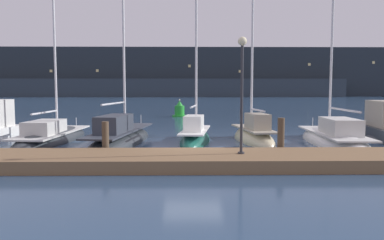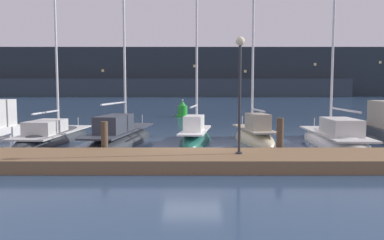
# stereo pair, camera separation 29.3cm
# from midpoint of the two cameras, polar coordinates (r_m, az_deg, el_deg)

# --- Properties ---
(ground_plane) EXTENTS (400.00, 400.00, 0.00)m
(ground_plane) POSITION_cam_midpoint_polar(r_m,az_deg,el_deg) (16.04, 0.53, -5.18)
(ground_plane) COLOR navy
(dock) EXTENTS (30.95, 2.80, 0.45)m
(dock) POSITION_cam_midpoint_polar(r_m,az_deg,el_deg) (13.55, 0.63, -6.10)
(dock) COLOR brown
(dock) RESTS_ON ground
(mooring_pile_1) EXTENTS (0.28, 0.28, 1.47)m
(mooring_pile_1) POSITION_cam_midpoint_polar(r_m,az_deg,el_deg) (15.47, -12.69, -2.93)
(mooring_pile_1) COLOR #4C3D2D
(mooring_pile_1) RESTS_ON ground
(mooring_pile_2) EXTENTS (0.28, 0.28, 1.61)m
(mooring_pile_2) POSITION_cam_midpoint_polar(r_m,az_deg,el_deg) (15.53, 13.76, -2.66)
(mooring_pile_2) COLOR #4C3D2D
(mooring_pile_2) RESTS_ON ground
(sailboat_berth_2) EXTENTS (2.72, 7.89, 11.80)m
(sailboat_berth_2) POSITION_cam_midpoint_polar(r_m,az_deg,el_deg) (21.19, -20.00, -2.67)
(sailboat_berth_2) COLOR #2D3338
(sailboat_berth_2) RESTS_ON ground
(sailboat_berth_3) EXTENTS (3.02, 8.61, 10.84)m
(sailboat_berth_3) POSITION_cam_midpoint_polar(r_m,az_deg,el_deg) (19.11, -10.37, -3.11)
(sailboat_berth_3) COLOR #2D3338
(sailboat_berth_3) RESTS_ON ground
(sailboat_berth_4) EXTENTS (2.15, 5.44, 8.04)m
(sailboat_berth_4) POSITION_cam_midpoint_polar(r_m,az_deg,el_deg) (19.43, 0.94, -2.87)
(sailboat_berth_4) COLOR #195647
(sailboat_berth_4) RESTS_ON ground
(sailboat_berth_5) EXTENTS (2.17, 5.29, 8.67)m
(sailboat_berth_5) POSITION_cam_midpoint_polar(r_m,az_deg,el_deg) (19.86, 9.86, -2.82)
(sailboat_berth_5) COLOR beige
(sailboat_berth_5) RESTS_ON ground
(sailboat_berth_6) EXTENTS (2.56, 7.72, 11.63)m
(sailboat_berth_6) POSITION_cam_midpoint_polar(r_m,az_deg,el_deg) (20.13, 21.25, -3.07)
(sailboat_berth_6) COLOR white
(sailboat_berth_6) RESTS_ON ground
(channel_buoy) EXTENTS (1.41, 1.41, 1.69)m
(channel_buoy) POSITION_cam_midpoint_polar(r_m,az_deg,el_deg) (36.30, -1.25, 1.46)
(channel_buoy) COLOR green
(channel_buoy) RESTS_ON ground
(dock_lamppost) EXTENTS (0.32, 0.32, 4.16)m
(dock_lamppost) POSITION_cam_midpoint_polar(r_m,az_deg,el_deg) (13.43, 7.90, 6.61)
(dock_lamppost) COLOR #2D2D33
(dock_lamppost) RESTS_ON dock
(hillside_backdrop) EXTENTS (240.00, 23.00, 15.37)m
(hillside_backdrop) POSITION_cam_midpoint_polar(r_m,az_deg,el_deg) (123.94, -1.31, 6.95)
(hillside_backdrop) COLOR #232B33
(hillside_backdrop) RESTS_ON ground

